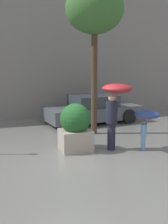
{
  "coord_description": "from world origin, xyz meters",
  "views": [
    {
      "loc": [
        -2.24,
        -7.29,
        2.73
      ],
      "look_at": [
        0.72,
        1.6,
        1.05
      ],
      "focal_mm": 45.0,
      "sensor_mm": 36.0,
      "label": 1
    }
  ],
  "objects_px": {
    "person_adult": "(115,101)",
    "street_tree": "(95,11)",
    "person_child": "(147,117)",
    "planter_box": "(75,127)",
    "parked_car_near": "(93,110)"
  },
  "relations": [
    {
      "from": "parked_car_near",
      "to": "street_tree",
      "type": "height_order",
      "value": "street_tree"
    },
    {
      "from": "person_child",
      "to": "street_tree",
      "type": "xyz_separation_m",
      "value": [
        -0.82,
        2.44,
        3.5
      ]
    },
    {
      "from": "planter_box",
      "to": "street_tree",
      "type": "relative_size",
      "value": 0.27
    },
    {
      "from": "person_adult",
      "to": "planter_box",
      "type": "bearing_deg",
      "value": -150.78
    },
    {
      "from": "person_adult",
      "to": "street_tree",
      "type": "height_order",
      "value": "street_tree"
    },
    {
      "from": "planter_box",
      "to": "street_tree",
      "type": "height_order",
      "value": "street_tree"
    },
    {
      "from": "person_child",
      "to": "street_tree",
      "type": "distance_m",
      "value": 4.34
    },
    {
      "from": "person_child",
      "to": "street_tree",
      "type": "height_order",
      "value": "street_tree"
    },
    {
      "from": "person_child",
      "to": "parked_car_near",
      "type": "bearing_deg",
      "value": 134.72
    },
    {
      "from": "parked_car_near",
      "to": "person_adult",
      "type": "bearing_deg",
      "value": 161.39
    },
    {
      "from": "person_child",
      "to": "planter_box",
      "type": "bearing_deg",
      "value": -155.69
    },
    {
      "from": "person_adult",
      "to": "street_tree",
      "type": "relative_size",
      "value": 0.38
    },
    {
      "from": "person_child",
      "to": "street_tree",
      "type": "relative_size",
      "value": 0.23
    },
    {
      "from": "planter_box",
      "to": "person_adult",
      "type": "distance_m",
      "value": 1.46
    },
    {
      "from": "planter_box",
      "to": "person_adult",
      "type": "xyz_separation_m",
      "value": [
        1.14,
        -0.41,
        0.82
      ]
    }
  ]
}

